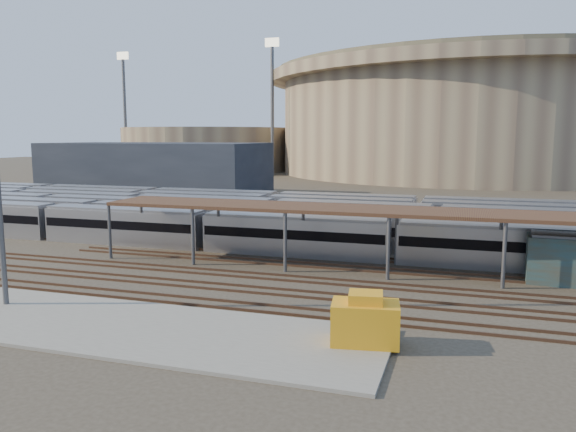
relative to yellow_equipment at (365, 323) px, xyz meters
The scene contains 11 objects.
ground 22.95m from the yellow_equipment, 143.85° to the left, with size 420.00×420.00×0.00m, color #383026.
subway_trains 36.22m from the yellow_equipment, 117.87° to the left, with size 123.34×23.90×3.60m.
inspection_shed 18.23m from the yellow_equipment, 78.70° to the left, with size 60.30×6.00×5.30m.
empty_tracks 20.40m from the yellow_equipment, 155.29° to the left, with size 170.00×9.62×0.18m.
stadium 154.40m from the yellow_equipment, 87.58° to the left, with size 124.00×124.00×32.50m.
secondary_arena 163.68m from the yellow_equipment, 118.68° to the left, with size 56.00×56.00×14.00m, color gray.
service_building 87.01m from the yellow_equipment, 127.98° to the left, with size 42.00×20.00×10.00m, color #1E232D.
floodlight_0 134.09m from the yellow_equipment, 111.44° to the left, with size 4.00×1.00×38.40m.
floodlight_1 170.03m from the yellow_equipment, 127.78° to the left, with size 4.00×1.00×38.40m.
floodlight_3 176.90m from the yellow_equipment, 99.33° to the left, with size 4.00×1.00×38.40m.
yellow_equipment is the anchor object (origin of this frame).
Camera 1 is at (23.39, -42.52, 11.32)m, focal length 35.00 mm.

